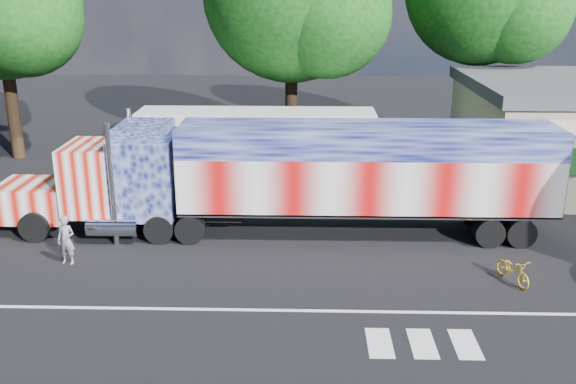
{
  "coord_description": "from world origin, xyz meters",
  "views": [
    {
      "loc": [
        0.67,
        -20.68,
        9.63
      ],
      "look_at": [
        0.0,
        3.0,
        1.9
      ],
      "focal_mm": 40.0,
      "sensor_mm": 36.0,
      "label": 1
    }
  ],
  "objects_px": {
    "coach_bus": "(257,143)",
    "bicycle": "(513,270)",
    "semi_truck": "(296,174)",
    "woman": "(66,240)"
  },
  "relations": [
    {
      "from": "coach_bus",
      "to": "bicycle",
      "type": "xyz_separation_m",
      "value": [
        9.53,
        -12.09,
        -1.36
      ]
    },
    {
      "from": "coach_bus",
      "to": "woman",
      "type": "xyz_separation_m",
      "value": [
        -6.03,
        -10.99,
        -0.92
      ]
    },
    {
      "from": "semi_truck",
      "to": "coach_bus",
      "type": "bearing_deg",
      "value": 105.25
    },
    {
      "from": "coach_bus",
      "to": "semi_truck",
      "type": "bearing_deg",
      "value": -74.75
    },
    {
      "from": "semi_truck",
      "to": "woman",
      "type": "height_order",
      "value": "semi_truck"
    },
    {
      "from": "semi_truck",
      "to": "coach_bus",
      "type": "height_order",
      "value": "semi_truck"
    },
    {
      "from": "coach_bus",
      "to": "bicycle",
      "type": "relative_size",
      "value": 7.04
    },
    {
      "from": "woman",
      "to": "coach_bus",
      "type": "bearing_deg",
      "value": 71.42
    },
    {
      "from": "semi_truck",
      "to": "bicycle",
      "type": "distance_m",
      "value": 8.8
    },
    {
      "from": "coach_bus",
      "to": "woman",
      "type": "distance_m",
      "value": 12.57
    }
  ]
}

